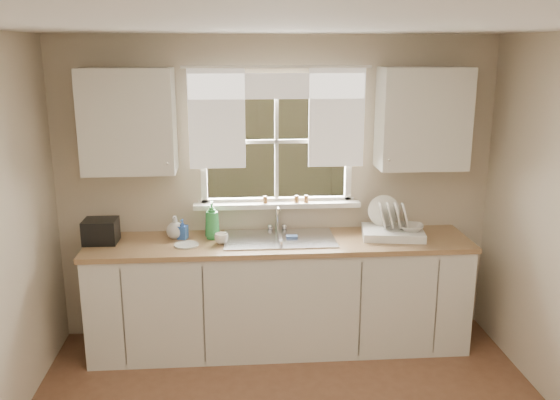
{
  "coord_description": "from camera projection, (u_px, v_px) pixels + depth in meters",
  "views": [
    {
      "loc": [
        -0.34,
        -2.78,
        2.4
      ],
      "look_at": [
        0.0,
        1.65,
        1.25
      ],
      "focal_mm": 38.0,
      "sensor_mm": 36.0,
      "label": 1
    }
  ],
  "objects": [
    {
      "name": "saucer",
      "position": [
        186.0,
        245.0,
        4.58
      ],
      "size": [
        0.19,
        0.19,
        0.01
      ],
      "primitive_type": "cylinder",
      "color": "beige",
      "rests_on": "countertop"
    },
    {
      "name": "room_walls",
      "position": [
        306.0,
        289.0,
        2.93
      ],
      "size": [
        3.62,
        4.02,
        2.5
      ],
      "color": "beige",
      "rests_on": "ground"
    },
    {
      "name": "bowl",
      "position": [
        411.0,
        227.0,
        4.74
      ],
      "size": [
        0.24,
        0.24,
        0.05
      ],
      "primitive_type": "imported",
      "rotation": [
        0.0,
        0.0,
        -0.24
      ],
      "color": "silver",
      "rests_on": "dish_rack"
    },
    {
      "name": "wall_outlet",
      "position": [
        380.0,
        208.0,
        5.02
      ],
      "size": [
        0.08,
        0.01,
        0.12
      ],
      "primitive_type": "cube",
      "color": "beige",
      "rests_on": "room_walls"
    },
    {
      "name": "cup",
      "position": [
        221.0,
        239.0,
        4.61
      ],
      "size": [
        0.14,
        0.14,
        0.08
      ],
      "primitive_type": "imported",
      "rotation": [
        0.0,
        0.0,
        0.43
      ],
      "color": "silver",
      "rests_on": "countertop"
    },
    {
      "name": "ceiling",
      "position": [
        308.0,
        24.0,
        2.68
      ],
      "size": [
        3.6,
        4.0,
        0.02
      ],
      "primitive_type": "cube",
      "color": "silver",
      "rests_on": "room_walls"
    },
    {
      "name": "curtains",
      "position": [
        277.0,
        107.0,
        4.7
      ],
      "size": [
        1.5,
        0.03,
        0.81
      ],
      "color": "white",
      "rests_on": "room_walls"
    },
    {
      "name": "dish_rack",
      "position": [
        392.0,
        228.0,
        4.79
      ],
      "size": [
        0.53,
        0.43,
        0.31
      ],
      "color": "white",
      "rests_on": "countertop"
    },
    {
      "name": "upper_cabinet_left",
      "position": [
        128.0,
        121.0,
        4.52
      ],
      "size": [
        0.7,
        0.33,
        0.8
      ],
      "primitive_type": "cube",
      "color": "silver",
      "rests_on": "room_walls"
    },
    {
      "name": "soap_bottle_c",
      "position": [
        175.0,
        227.0,
        4.74
      ],
      "size": [
        0.19,
        0.19,
        0.18
      ],
      "primitive_type": "imported",
      "rotation": [
        0.0,
        0.0,
        -0.37
      ],
      "color": "beige",
      "rests_on": "countertop"
    },
    {
      "name": "countertop",
      "position": [
        280.0,
        243.0,
        4.7
      ],
      "size": [
        3.04,
        0.65,
        0.04
      ],
      "primitive_type": "cube",
      "color": "#9D774E",
      "rests_on": "base_cabinets"
    },
    {
      "name": "window",
      "position": [
        277.0,
        162.0,
        4.87
      ],
      "size": [
        1.38,
        0.16,
        1.06
      ],
      "color": "white",
      "rests_on": "room_walls"
    },
    {
      "name": "sill_jars",
      "position": [
        289.0,
        199.0,
        4.89
      ],
      "size": [
        0.38,
        0.04,
        0.06
      ],
      "color": "brown",
      "rests_on": "window"
    },
    {
      "name": "sink",
      "position": [
        279.0,
        248.0,
        4.75
      ],
      "size": [
        0.88,
        0.52,
        0.4
      ],
      "color": "#B7B7BC",
      "rests_on": "countertop"
    },
    {
      "name": "soap_bottle_a",
      "position": [
        212.0,
        220.0,
        4.71
      ],
      "size": [
        0.12,
        0.13,
        0.31
      ],
      "primitive_type": "imported",
      "rotation": [
        0.0,
        0.0,
        -0.05
      ],
      "color": "#2D8C41",
      "rests_on": "countertop"
    },
    {
      "name": "upper_cabinet_right",
      "position": [
        423.0,
        119.0,
        4.69
      ],
      "size": [
        0.7,
        0.33,
        0.8
      ],
      "primitive_type": "cube",
      "color": "silver",
      "rests_on": "room_walls"
    },
    {
      "name": "base_cabinets",
      "position": [
        280.0,
        296.0,
        4.82
      ],
      "size": [
        3.0,
        0.62,
        0.87
      ],
      "primitive_type": "cube",
      "color": "silver",
      "rests_on": "ground"
    },
    {
      "name": "soap_bottle_b",
      "position": [
        182.0,
        229.0,
        4.72
      ],
      "size": [
        0.09,
        0.09,
        0.16
      ],
      "primitive_type": "imported",
      "rotation": [
        0.0,
        0.0,
        -0.32
      ],
      "color": "#2E59AF",
      "rests_on": "countertop"
    },
    {
      "name": "black_appliance",
      "position": [
        101.0,
        231.0,
        4.63
      ],
      "size": [
        0.26,
        0.23,
        0.19
      ],
      "primitive_type": "cube",
      "rotation": [
        0.0,
        0.0,
        -0.02
      ],
      "color": "black",
      "rests_on": "countertop"
    }
  ]
}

